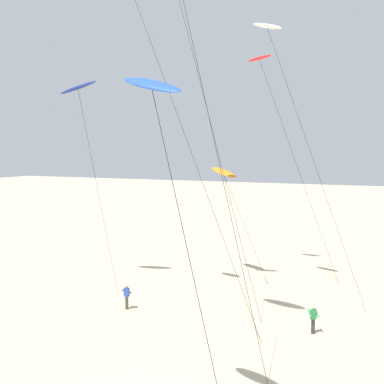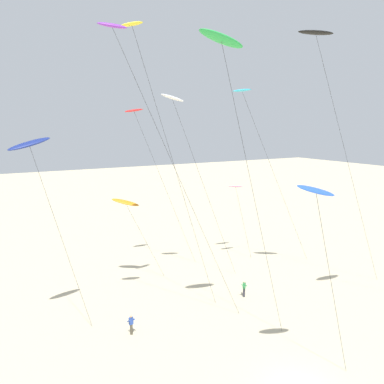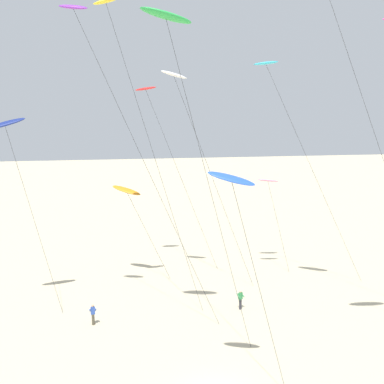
% 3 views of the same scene
% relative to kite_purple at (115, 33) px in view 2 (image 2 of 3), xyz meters
% --- Properties ---
extents(kite_purple, '(11.40, 2.33, 23.95)m').
position_rel_kite_purple_xyz_m(kite_purple, '(0.00, 0.00, 0.00)').
color(kite_purple, purple).
rests_on(kite_purple, ground).
extents(kite_yellow, '(8.25, 1.62, 24.96)m').
position_rel_kite_purple_xyz_m(kite_yellow, '(2.26, 2.28, 0.79)').
color(kite_yellow, yellow).
rests_on(kite_yellow, ground).
extents(kite_orange, '(5.54, 2.01, 9.41)m').
position_rel_kite_purple_xyz_m(kite_orange, '(3.66, 9.90, -14.39)').
color(kite_orange, orange).
rests_on(kite_orange, ground).
extents(kite_pink, '(3.44, 0.77, 9.69)m').
position_rel_kite_purple_xyz_m(kite_pink, '(17.60, 9.56, -13.85)').
color(kite_pink, pink).
rests_on(kite_pink, ground).
extents(kite_red, '(8.19, 1.67, 18.69)m').
position_rel_kite_purple_xyz_m(kite_red, '(5.96, 12.53, -5.06)').
color(kite_red, red).
rests_on(kite_red, ground).
extents(kite_black, '(11.37, 2.85, 25.27)m').
position_rel_kite_purple_xyz_m(kite_black, '(18.18, -1.42, 1.53)').
color(kite_black, black).
rests_on(kite_black, ground).
extents(kite_white, '(8.52, 1.83, 19.97)m').
position_rel_kite_purple_xyz_m(kite_white, '(7.97, 7.08, -3.95)').
color(kite_white, white).
rests_on(kite_white, ground).
extents(kite_cyan, '(10.80, 2.13, 20.81)m').
position_rel_kite_purple_xyz_m(kite_cyan, '(16.38, 6.81, -3.08)').
color(kite_cyan, '#33BFE0').
rests_on(kite_cyan, ground).
extents(kite_navy, '(5.36, 1.27, 16.09)m').
position_rel_kite_purple_xyz_m(kite_navy, '(-5.81, 3.20, -7.83)').
color(kite_navy, navy).
rests_on(kite_navy, ground).
extents(kite_blue, '(4.80, 1.29, 13.47)m').
position_rel_kite_purple_xyz_m(kite_blue, '(8.53, -11.16, -10.39)').
color(kite_blue, blue).
rests_on(kite_blue, ground).
extents(kite_green, '(7.45, 1.69, 23.18)m').
position_rel_kite_purple_xyz_m(kite_green, '(5.74, -4.84, -0.82)').
color(kite_green, green).
rests_on(kite_green, ground).
extents(kite_flyer_nearest, '(0.55, 0.52, 1.67)m').
position_rel_kite_purple_xyz_m(kite_flyer_nearest, '(0.41, -0.17, -22.27)').
color(kite_flyer_nearest, '#4C4738').
rests_on(kite_flyer_nearest, ground).
extents(kite_flyer_middle, '(0.72, 0.71, 1.67)m').
position_rel_kite_purple_xyz_m(kite_flyer_middle, '(12.48, 0.76, -22.27)').
color(kite_flyer_middle, '#33333D').
rests_on(kite_flyer_middle, ground).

